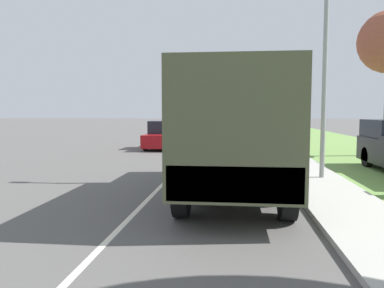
# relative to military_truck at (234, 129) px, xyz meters

# --- Properties ---
(ground_plane) EXTENTS (180.00, 180.00, 0.00)m
(ground_plane) POSITION_rel_military_truck_xyz_m (-2.06, 28.30, -1.68)
(ground_plane) COLOR #565451
(lane_centre_stripe) EXTENTS (0.12, 120.00, 0.00)m
(lane_centre_stripe) POSITION_rel_military_truck_xyz_m (-2.06, 28.30, -1.68)
(lane_centre_stripe) COLOR silver
(lane_centre_stripe) RESTS_ON ground
(sidewalk_right) EXTENTS (1.80, 120.00, 0.12)m
(sidewalk_right) POSITION_rel_military_truck_xyz_m (2.44, 28.30, -1.62)
(sidewalk_right) COLOR #ADAAA3
(sidewalk_right) RESTS_ON ground
(grass_strip_right) EXTENTS (7.00, 120.00, 0.02)m
(grass_strip_right) POSITION_rel_military_truck_xyz_m (6.84, 28.30, -1.67)
(grass_strip_right) COLOR #6B9347
(grass_strip_right) RESTS_ON ground
(military_truck) EXTENTS (2.37, 7.11, 3.06)m
(military_truck) POSITION_rel_military_truck_xyz_m (0.00, 0.00, 0.00)
(military_truck) COLOR #606647
(military_truck) RESTS_ON ground
(car_nearest_ahead) EXTENTS (1.73, 4.13, 1.61)m
(car_nearest_ahead) POSITION_rel_military_truck_xyz_m (-4.02, 11.95, -0.96)
(car_nearest_ahead) COLOR maroon
(car_nearest_ahead) RESTS_ON ground
(car_second_ahead) EXTENTS (1.82, 4.75, 1.42)m
(car_second_ahead) POSITION_rel_military_truck_xyz_m (-0.09, 26.03, -1.03)
(car_second_ahead) COLOR #B7BABF
(car_second_ahead) RESTS_ON ground
(car_third_ahead) EXTENTS (1.82, 4.88, 1.49)m
(car_third_ahead) POSITION_rel_military_truck_xyz_m (-3.92, 38.03, -1.00)
(car_third_ahead) COLOR maroon
(car_third_ahead) RESTS_ON ground
(car_fourth_ahead) EXTENTS (1.94, 4.85, 1.44)m
(car_fourth_ahead) POSITION_rel_military_truck_xyz_m (-0.51, 48.88, -1.02)
(car_fourth_ahead) COLOR maroon
(car_fourth_ahead) RESTS_ON ground
(lamp_post) EXTENTS (1.69, 0.24, 7.48)m
(lamp_post) POSITION_rel_military_truck_xyz_m (2.49, 2.31, 2.86)
(lamp_post) COLOR gray
(lamp_post) RESTS_ON sidewalk_right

